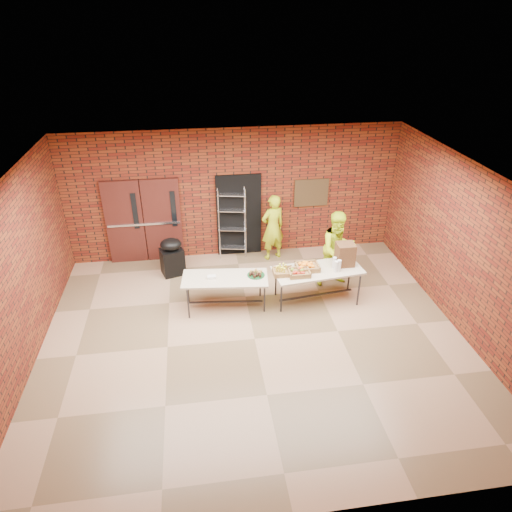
{
  "coord_description": "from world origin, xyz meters",
  "views": [
    {
      "loc": [
        -0.96,
        -6.8,
        5.67
      ],
      "look_at": [
        0.23,
        1.4,
        1.03
      ],
      "focal_mm": 32.0,
      "sensor_mm": 36.0,
      "label": 1
    }
  ],
  "objects_px": {
    "table_left": "(225,280)",
    "coffee_dispenser": "(345,254)",
    "table_right": "(318,272)",
    "volunteer_man": "(337,249)",
    "volunteer_woman": "(273,227)",
    "wire_rack": "(232,224)",
    "covered_grill": "(172,256)"
  },
  "relations": [
    {
      "from": "coffee_dispenser",
      "to": "volunteer_man",
      "type": "distance_m",
      "value": 0.5
    },
    {
      "from": "table_left",
      "to": "coffee_dispenser",
      "type": "xyz_separation_m",
      "value": [
        2.56,
        0.1,
        0.35
      ]
    },
    {
      "from": "table_right",
      "to": "covered_grill",
      "type": "height_order",
      "value": "covered_grill"
    },
    {
      "from": "wire_rack",
      "to": "table_right",
      "type": "relative_size",
      "value": 0.94
    },
    {
      "from": "volunteer_woman",
      "to": "covered_grill",
      "type": "bearing_deg",
      "value": -9.88
    },
    {
      "from": "volunteer_man",
      "to": "volunteer_woman",
      "type": "bearing_deg",
      "value": 123.28
    },
    {
      "from": "table_right",
      "to": "volunteer_man",
      "type": "relative_size",
      "value": 1.1
    },
    {
      "from": "coffee_dispenser",
      "to": "covered_grill",
      "type": "distance_m",
      "value": 3.98
    },
    {
      "from": "table_right",
      "to": "coffee_dispenser",
      "type": "bearing_deg",
      "value": 5.23
    },
    {
      "from": "table_left",
      "to": "volunteer_woman",
      "type": "bearing_deg",
      "value": 61.63
    },
    {
      "from": "table_right",
      "to": "covered_grill",
      "type": "xyz_separation_m",
      "value": [
        -3.07,
        1.56,
        -0.24
      ]
    },
    {
      "from": "table_left",
      "to": "coffee_dispenser",
      "type": "relative_size",
      "value": 3.68
    },
    {
      "from": "wire_rack",
      "to": "volunteer_man",
      "type": "xyz_separation_m",
      "value": [
        2.19,
        -1.6,
        -0.03
      ]
    },
    {
      "from": "table_left",
      "to": "coffee_dispenser",
      "type": "height_order",
      "value": "coffee_dispenser"
    },
    {
      "from": "coffee_dispenser",
      "to": "wire_rack",
      "type": "bearing_deg",
      "value": 136.52
    },
    {
      "from": "table_left",
      "to": "table_right",
      "type": "bearing_deg",
      "value": 5.1
    },
    {
      "from": "wire_rack",
      "to": "coffee_dispenser",
      "type": "distance_m",
      "value": 3.02
    },
    {
      "from": "volunteer_man",
      "to": "table_left",
      "type": "bearing_deg",
      "value": -175.25
    },
    {
      "from": "volunteer_woman",
      "to": "coffee_dispenser",
      "type": "bearing_deg",
      "value": 103.46
    },
    {
      "from": "coffee_dispenser",
      "to": "covered_grill",
      "type": "bearing_deg",
      "value": 158.73
    },
    {
      "from": "volunteer_woman",
      "to": "volunteer_man",
      "type": "xyz_separation_m",
      "value": [
        1.21,
        -1.38,
        0.04
      ]
    },
    {
      "from": "coffee_dispenser",
      "to": "volunteer_man",
      "type": "height_order",
      "value": "volunteer_man"
    },
    {
      "from": "wire_rack",
      "to": "table_right",
      "type": "xyz_separation_m",
      "value": [
        1.58,
        -2.21,
        -0.21
      ]
    },
    {
      "from": "table_right",
      "to": "coffee_dispenser",
      "type": "distance_m",
      "value": 0.7
    },
    {
      "from": "volunteer_man",
      "to": "covered_grill",
      "type": "bearing_deg",
      "value": 157.47
    },
    {
      "from": "wire_rack",
      "to": "table_left",
      "type": "distance_m",
      "value": 2.22
    },
    {
      "from": "volunteer_man",
      "to": "table_right",
      "type": "bearing_deg",
      "value": -142.66
    },
    {
      "from": "table_left",
      "to": "table_right",
      "type": "distance_m",
      "value": 1.95
    },
    {
      "from": "volunteer_woman",
      "to": "table_left",
      "type": "bearing_deg",
      "value": 35.83
    },
    {
      "from": "table_right",
      "to": "volunteer_woman",
      "type": "xyz_separation_m",
      "value": [
        -0.61,
        1.99,
        0.14
      ]
    },
    {
      "from": "table_right",
      "to": "covered_grill",
      "type": "distance_m",
      "value": 3.45
    },
    {
      "from": "volunteer_man",
      "to": "wire_rack",
      "type": "bearing_deg",
      "value": 135.83
    }
  ]
}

